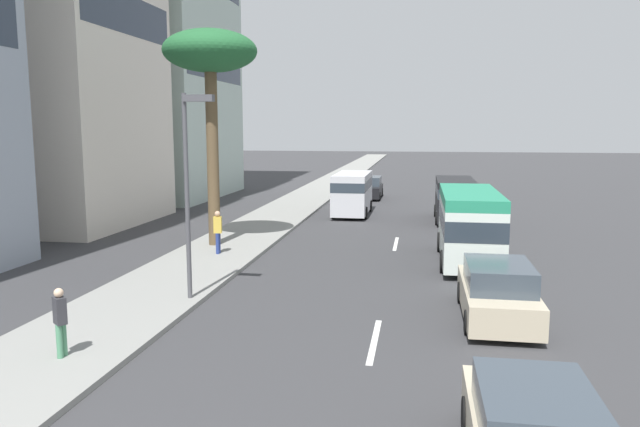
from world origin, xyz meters
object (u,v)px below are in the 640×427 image
object	(u,v)px
street_lamp	(190,172)
pedestrian_near_lamp	(218,230)
car_sixth	(370,188)
pedestrian_mid_block	(60,320)
minibus_second	(469,223)
car_lead	(497,292)
van_third	(353,191)
palm_tree	(210,58)
van_fifth	(455,197)

from	to	relation	value
street_lamp	pedestrian_near_lamp	bearing A→B (deg)	12.53
car_sixth	pedestrian_mid_block	bearing A→B (deg)	-7.16
car_sixth	pedestrian_near_lamp	xyz separation A→B (m)	(-21.84, 4.40, 0.37)
minibus_second	pedestrian_mid_block	xyz separation A→B (m)	(-12.10, 9.85, -0.54)
pedestrian_mid_block	car_sixth	bearing A→B (deg)	-57.93
car_lead	street_lamp	bearing A→B (deg)	89.05
van_third	palm_tree	world-z (taller)	palm_tree
car_sixth	palm_tree	distance (m)	21.96
pedestrian_near_lamp	palm_tree	xyz separation A→B (m)	(1.85, 0.80, 7.09)
palm_tree	street_lamp	distance (m)	9.49
van_fifth	pedestrian_mid_block	world-z (taller)	van_fifth
van_fifth	pedestrian_near_lamp	world-z (taller)	van_fifth
van_third	pedestrian_near_lamp	xyz separation A→B (m)	(-12.91, 4.09, -0.32)
van_third	palm_tree	distance (m)	13.86
minibus_second	street_lamp	world-z (taller)	street_lamp
van_fifth	pedestrian_near_lamp	distance (m)	15.26
van_fifth	pedestrian_mid_block	size ratio (longest dim) A/B	3.37
van_third	pedestrian_near_lamp	bearing A→B (deg)	-17.60
van_fifth	minibus_second	bearing A→B (deg)	179.89
palm_tree	street_lamp	bearing A→B (deg)	-164.91
minibus_second	van_fifth	size ratio (longest dim) A/B	1.22
pedestrian_near_lamp	street_lamp	xyz separation A→B (m)	(-6.35, -1.41, 2.86)
car_lead	car_sixth	size ratio (longest dim) A/B	1.02
car_lead	minibus_second	size ratio (longest dim) A/B	0.70
pedestrian_near_lamp	street_lamp	bearing A→B (deg)	92.49
pedestrian_mid_block	palm_tree	size ratio (longest dim) A/B	0.17
minibus_second	car_sixth	bearing A→B (deg)	15.09
palm_tree	van_third	bearing A→B (deg)	-23.88
car_sixth	minibus_second	bearing A→B (deg)	15.09
van_third	van_fifth	distance (m)	6.19
minibus_second	street_lamp	bearing A→B (deg)	129.30
palm_tree	van_fifth	bearing A→B (deg)	-48.68
car_lead	minibus_second	xyz separation A→B (m)	(7.24, 0.24, 0.79)
van_fifth	street_lamp	bearing A→B (deg)	153.95
palm_tree	pedestrian_mid_block	bearing A→B (deg)	-175.54
pedestrian_mid_block	van_third	bearing A→B (deg)	-59.82
minibus_second	van_third	distance (m)	13.56
minibus_second	palm_tree	distance (m)	12.81
pedestrian_near_lamp	pedestrian_mid_block	size ratio (longest dim) A/B	1.11
van_third	van_fifth	xyz separation A→B (m)	(-1.47, -6.01, -0.08)
car_lead	pedestrian_near_lamp	bearing A→B (deg)	57.81
minibus_second	van_third	size ratio (longest dim) A/B	1.23
car_lead	pedestrian_near_lamp	world-z (taller)	pedestrian_near_lamp
van_third	street_lamp	size ratio (longest dim) A/B	0.88
car_lead	street_lamp	world-z (taller)	street_lamp
van_third	car_sixth	bearing A→B (deg)	178.05
car_lead	palm_tree	distance (m)	15.78
van_third	car_sixth	size ratio (longest dim) A/B	1.19
van_fifth	car_sixth	world-z (taller)	van_fifth
car_sixth	pedestrian_near_lamp	world-z (taller)	pedestrian_near_lamp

